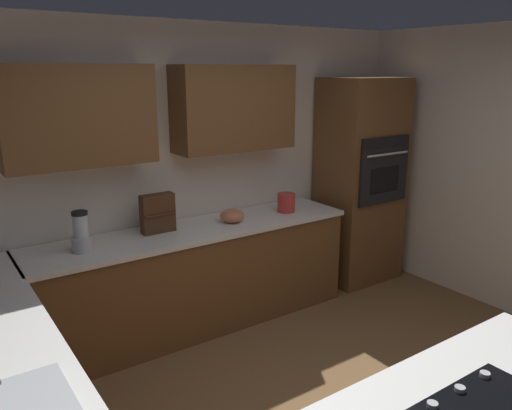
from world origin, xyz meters
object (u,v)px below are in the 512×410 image
Objects in this scene: wall_oven at (360,181)px; mixing_bowl at (232,216)px; blender at (81,234)px; kettle at (286,203)px; spice_rack at (158,213)px.

wall_oven reaches higher than mixing_bowl.
kettle is at bearing -180.00° from blender.
wall_oven is 9.94× the size of mixing_bowl.
mixing_bowl is 0.60m from kettle.
spice_rack is (2.25, -0.08, -0.00)m from wall_oven.
mixing_bowl is at bearing -180.00° from blender.
kettle is (-0.60, 0.00, 0.03)m from mixing_bowl.
wall_oven is at bearing -178.77° from kettle.
kettle is at bearing 1.23° from wall_oven.
kettle is (1.00, 0.02, -0.08)m from wall_oven.
spice_rack is at bearing -4.82° from kettle.
mixing_bowl is 0.67m from spice_rack.
mixing_bowl is at bearing 170.78° from spice_rack.
mixing_bowl is 0.66× the size of spice_rack.
spice_rack is at bearing -2.14° from wall_oven.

